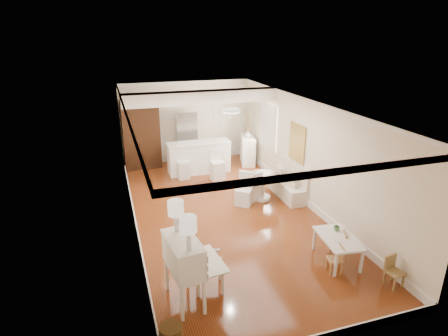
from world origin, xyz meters
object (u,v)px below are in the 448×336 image
kids_chair_c (395,272)px  wicker_basket (171,336)px  gustavian_armchair (209,266)px  bar_stool_left (183,165)px  breakfast_counter (199,157)px  kids_chair_b (337,245)px  kids_chair_a (335,259)px  dining_table (262,187)px  secretary_bureau (184,271)px  fridge (197,137)px  bar_stool_right (217,165)px  sideboard (248,150)px  kids_table (337,249)px  pantry_cabinet (141,134)px  slip_chair_near (244,189)px  slip_chair_far (252,185)px

kids_chair_c → wicker_basket: bearing=171.1°
gustavian_armchair → bar_stool_left: size_ratio=1.05×
breakfast_counter → kids_chair_c: bearing=-73.9°
kids_chair_b → kids_chair_a: bearing=-14.1°
dining_table → kids_chair_c: bearing=-79.1°
secretary_bureau → bar_stool_left: 5.80m
breakfast_counter → fridge: bearing=79.2°
gustavian_armchair → bar_stool_right: size_ratio=0.97×
kids_chair_c → sideboard: 7.17m
kids_table → breakfast_counter: (-1.42, 5.78, 0.25)m
wicker_basket → kids_table: (3.57, 1.17, 0.10)m
wicker_basket → kids_chair_b: (3.64, 1.26, 0.13)m
wicker_basket → kids_table: bearing=18.1°
bar_stool_right → fridge: bearing=89.7°
kids_table → kids_chair_c: kids_chair_c is taller
kids_chair_a → pantry_cabinet: size_ratio=0.24×
kids_table → fridge: 6.97m
gustavian_armchair → bar_stool_left: gustavian_armchair is taller
bar_stool_left → slip_chair_near: bearing=-70.5°
slip_chair_far → kids_table: bearing=78.9°
fridge → sideboard: bearing=-22.5°
wicker_basket → bar_stool_right: bar_stool_right is taller
pantry_cabinet → sideboard: pantry_cabinet is taller
secretary_bureau → slip_chair_far: (2.64, 3.57, -0.20)m
wicker_basket → gustavian_armchair: bearing=51.3°
gustavian_armchair → kids_table: gustavian_armchair is taller
wicker_basket → breakfast_counter: size_ratio=0.17×
secretary_bureau → wicker_basket: 1.07m
fridge → dining_table: bearing=-75.3°
kids_chair_a → wicker_basket: bearing=-65.0°
slip_chair_near → pantry_cabinet: size_ratio=0.38×
kids_chair_c → bar_stool_right: bar_stool_right is taller
slip_chair_near → fridge: size_ratio=0.49×
gustavian_armchair → dining_table: 4.06m
slip_chair_near → bar_stool_right: bar_stool_right is taller
wicker_basket → slip_chair_near: 5.02m
gustavian_armchair → kids_chair_a: size_ratio=1.68×
pantry_cabinet → secretary_bureau: bearing=-90.5°
gustavian_armchair → slip_chair_near: size_ratio=1.07×
slip_chair_near → bar_stool_right: (-0.18, 1.88, 0.04)m
slip_chair_near → breakfast_counter: 2.80m
pantry_cabinet → fridge: 1.92m
kids_chair_c → slip_chair_near: bearing=98.0°
bar_stool_right → sideboard: (1.47, 1.23, -0.00)m
kids_chair_a → dining_table: 3.51m
slip_chair_far → bar_stool_right: 1.70m
slip_chair_far → sideboard: bearing=-128.9°
pantry_cabinet → fridge: bearing=-0.9°
kids_chair_c → breakfast_counter: bearing=95.0°
wicker_basket → pantry_cabinet: (0.45, 8.03, 0.98)m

